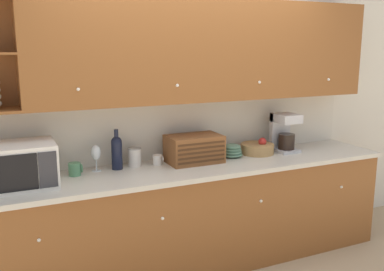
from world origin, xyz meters
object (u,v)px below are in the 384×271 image
Objects in this scene: wine_glass at (96,154)px; storage_canister at (135,157)px; mug_blue_second at (75,169)px; bread_box at (194,149)px; coffee_maker at (284,132)px; fruit_basket at (257,148)px; mug at (158,160)px; bowl_stack_on_counter at (232,151)px; microwave at (15,166)px; wine_bottle at (117,151)px.

wine_glass reaches higher than storage_canister.
mug_blue_second is 0.21m from wine_glass.
bread_box is 1.28× the size of coffee_maker.
fruit_basket is (1.18, -0.07, -0.03)m from storage_canister.
bread_box reaches higher than fruit_basket.
mug is 0.71m from bowl_stack_on_counter.
microwave is 2.55× the size of wine_glass.
storage_canister is 0.34× the size of bread_box.
mug_blue_second is at bearing 15.17° from microwave.
bread_box reaches higher than mug_blue_second.
microwave is 1.77× the size of fruit_basket.
fruit_basket is (1.34, -0.04, -0.10)m from wine_bottle.
mug_blue_second is at bearing 179.70° from bowl_stack_on_counter.
coffee_maker is (1.98, -0.02, 0.14)m from mug_blue_second.
storage_canister is (0.33, 0.01, -0.07)m from wine_glass.
wine_bottle reaches higher than bowl_stack_on_counter.
storage_canister reaches higher than fruit_basket.
bread_box reaches higher than wine_glass.
microwave is at bearing -176.60° from bread_box.
bowl_stack_on_counter is (1.23, -0.06, -0.09)m from wine_glass.
storage_canister is at bearing 169.31° from bread_box.
storage_canister is at bearing 11.00° from microwave.
mug is at bearing 178.23° from fruit_basket.
bread_box is at bearing -1.74° from mug_blue_second.
wine_bottle is 1.63m from coffee_maker.
mug_blue_second is (0.43, 0.12, -0.11)m from microwave.
fruit_basket is (2.12, 0.11, -0.11)m from microwave.
coffee_maker is at bearing -2.14° from wine_bottle.
mug is 0.25× the size of coffee_maker.
bowl_stack_on_counter is (1.41, -0.01, 0.00)m from mug_blue_second.
microwave reaches higher than wine_glass.
storage_canister is (0.51, 0.07, 0.03)m from mug_blue_second.
fruit_basket reaches higher than mug.
bread_box is (0.84, -0.08, -0.03)m from wine_glass.
wine_bottle reaches higher than mug.
bowl_stack_on_counter is (0.71, -0.03, 0.01)m from mug.
mug_blue_second is 0.29× the size of coffee_maker.
storage_canister is 0.43× the size of coffee_maker.
bread_box is at bearing 3.40° from microwave.
microwave is 1.45m from bread_box.
wine_bottle is 0.91× the size of coffee_maker.
coffee_maker is at bearing 0.48° from bread_box.
mug_blue_second is 0.70m from mug.
storage_canister is at bearing 175.39° from bowl_stack_on_counter.
wine_glass is 2.40× the size of mug.
mug_blue_second is at bearing -164.02° from wine_glass.
mug is (1.13, 0.14, -0.12)m from microwave.
bowl_stack_on_counter is at bearing 178.46° from coffee_maker.
fruit_basket is (0.67, 0.03, -0.07)m from bread_box.
mug_blue_second is 1.98m from coffee_maker.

